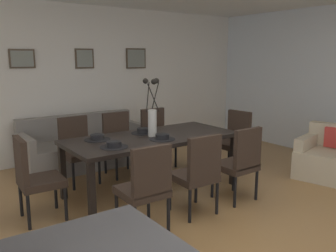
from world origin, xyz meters
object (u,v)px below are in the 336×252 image
Objects in this scene: dining_chair_near_right at (77,147)px; dining_chair_head_west at (33,175)px; dining_chair_mid_right at (156,134)px; bowl_near_left at (114,144)px; framed_picture_right at (136,58)px; bowl_near_right at (97,137)px; sofa at (84,148)px; dining_chair_head_east at (234,138)px; framed_picture_center at (85,59)px; dining_table at (152,141)px; dining_chair_far_left at (198,171)px; centerpiece_vase at (152,114)px; dining_chair_mid_left at (240,160)px; dining_chair_near_left at (146,185)px; dining_chair_far_right at (120,140)px; bowl_far_left at (162,136)px; armchair at (330,158)px; bowl_far_right at (143,130)px.

dining_chair_near_right is 1.00× the size of dining_chair_head_west.
dining_chair_mid_right is 5.41× the size of bowl_near_left.
framed_picture_right is (1.67, 2.31, 0.93)m from bowl_near_left.
sofa is at bearing 74.34° from bowl_near_right.
framed_picture_center reaches higher than dining_chair_head_east.
bowl_near_left is at bearing -161.38° from dining_table.
centerpiece_vase is at bearing 90.67° from dining_chair_far_left.
dining_chair_mid_left is 3.28m from framed_picture_center.
bowl_near_left is at bearing 135.26° from dining_chair_far_left.
dining_chair_mid_right is at bearing 53.59° from centerpiece_vase.
dining_chair_near_left is 2.29m from dining_chair_mid_right.
dining_chair_far_right is 1.00× the size of dining_chair_head_east.
dining_chair_head_east is 1.56m from bowl_far_left.
dining_chair_near_right is at bearing -144.67° from framed_picture_right.
bowl_far_left is 2.69m from framed_picture_right.
framed_picture_right is (1.67, 1.19, 1.20)m from dining_chair_near_right.
bowl_far_left is 0.41× the size of framed_picture_right.
bowl_far_left is at bearing 0.00° from bowl_near_left.
dining_table is 2.39× the size of dining_chair_far_left.
dining_chair_mid_left is (0.68, -0.88, -0.16)m from dining_table.
dining_chair_far_left is at bearing 176.18° from armchair.
bowl_far_right is 0.41× the size of framed_picture_right.
centerpiece_vase is 0.74m from bowl_near_right.
framed_picture_center reaches higher than dining_chair_near_right.
centerpiece_vase reaches higher than dining_table.
framed_picture_right is at bearing 103.60° from dining_chair_head_east.
dining_chair_mid_left reaches higher than armchair.
dining_chair_mid_right is at bearing 90.13° from dining_chair_mid_left.
dining_chair_head_west is (-2.17, -0.90, 0.00)m from dining_chair_mid_right.
framed_picture_center is at bearing 127.52° from armchair.
framed_picture_center reaches higher than dining_chair_mid_right.
centerpiece_vase reaches higher than bowl_far_left.
bowl_far_left is 1.92m from sofa.
framed_picture_center reaches higher than sofa.
dining_chair_head_east reaches higher than bowl_near_right.
sofa is at bearing 99.56° from dining_table.
armchair is (2.40, -0.16, -0.23)m from dining_chair_far_left.
bowl_near_right reaches higher than dining_table.
dining_table is 2.33m from framed_picture_center.
dining_chair_near_left is 0.95× the size of armchair.
bowl_near_left reaches higher than sofa.
dining_chair_near_right is 1.34m from dining_chair_mid_right.
armchair is (2.41, -1.27, -0.49)m from bowl_far_right.
bowl_near_left is at bearing 88.15° from dining_chair_near_left.
dining_chair_near_right is at bearing 179.39° from dining_chair_far_right.
dining_chair_near_left is 5.41× the size of bowl_far_right.
dining_chair_near_right reaches higher than bowl_near_left.
dining_chair_near_left is (-0.68, -0.92, -0.16)m from dining_table.
sofa is 3.78m from armchair.
centerpiece_vase is at bearing -80.40° from sofa.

